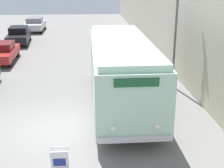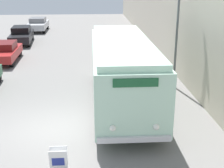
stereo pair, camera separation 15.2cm
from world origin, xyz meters
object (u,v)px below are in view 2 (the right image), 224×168
at_px(sign_board, 59,161).
at_px(parked_car_mid, 3,52).
at_px(vintage_bus, 122,69).
at_px(parked_car_distant, 38,24).
at_px(parked_car_far, 22,35).

relative_size(sign_board, parked_car_mid, 0.20).
height_order(vintage_bus, parked_car_distant, vintage_bus).
relative_size(parked_car_mid, parked_car_far, 0.89).
height_order(vintage_bus, parked_car_far, vintage_bus).
bearing_deg(vintage_bus, parked_car_mid, 132.30).
xyz_separation_m(parked_car_mid, parked_car_distant, (0.35, 13.19, 0.04)).
bearing_deg(vintage_bus, parked_car_far, 117.38).
relative_size(vintage_bus, parked_car_far, 1.87).
distance_m(parked_car_far, parked_car_distant, 6.71).
bearing_deg(parked_car_mid, sign_board, -71.11).
bearing_deg(parked_car_far, parked_car_mid, -94.41).
relative_size(sign_board, parked_car_far, 0.17).
relative_size(vintage_bus, parked_car_mid, 2.11).
xyz_separation_m(sign_board, parked_car_mid, (-5.20, 13.78, 0.31)).
distance_m(sign_board, parked_car_mid, 14.73).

